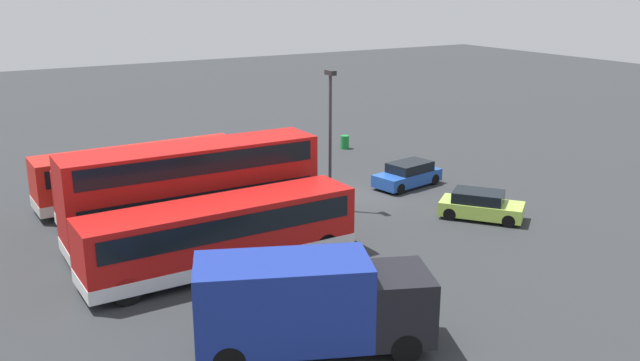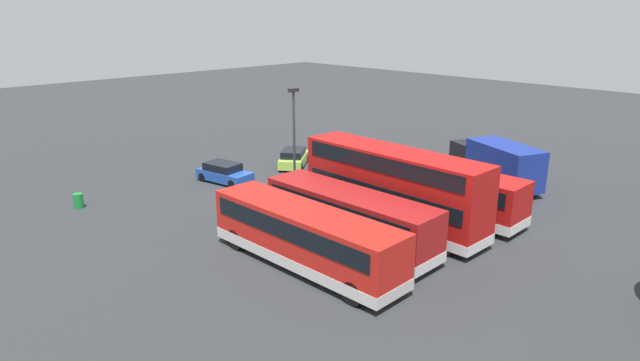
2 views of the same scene
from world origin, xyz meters
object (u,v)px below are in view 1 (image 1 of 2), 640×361
at_px(car_small_green, 408,175).
at_px(bus_single_deck_third, 165,188).
at_px(car_hatchback_silver, 481,205).
at_px(bus_single_deck_near_end, 222,233).
at_px(box_truck_blue, 309,303).
at_px(bus_single_deck_fourth, 140,172).
at_px(bus_double_decker_second, 193,190).
at_px(lamp_post_tall, 330,129).
at_px(waste_bin_yellow, 345,142).

bearing_deg(car_small_green, bus_single_deck_third, 82.98).
bearing_deg(car_hatchback_silver, bus_single_deck_near_end, 87.10).
bearing_deg(car_hatchback_silver, box_truck_blue, 116.17).
bearing_deg(bus_single_deck_third, car_hatchback_silver, -120.89).
height_order(bus_single_deck_fourth, box_truck_blue, box_truck_blue).
bearing_deg(bus_single_deck_third, bus_single_deck_fourth, 3.78).
xyz_separation_m(bus_single_deck_near_end, bus_double_decker_second, (3.70, -0.21, 0.83)).
height_order(bus_single_deck_third, car_hatchback_silver, bus_single_deck_third).
xyz_separation_m(bus_single_deck_fourth, car_small_green, (-5.14, -14.23, -0.92)).
xyz_separation_m(bus_single_deck_third, car_hatchback_silver, (-8.15, -13.63, -0.92)).
bearing_deg(lamp_post_tall, car_hatchback_silver, -131.09).
bearing_deg(bus_double_decker_second, bus_single_deck_near_end, 176.71).
bearing_deg(box_truck_blue, bus_single_deck_near_end, -1.14).
height_order(bus_single_deck_third, waste_bin_yellow, bus_single_deck_third).
distance_m(box_truck_blue, waste_bin_yellow, 28.13).
distance_m(bus_single_deck_near_end, lamp_post_tall, 9.42).
xyz_separation_m(lamp_post_tall, waste_bin_yellow, (11.15, -8.07, -3.85)).
xyz_separation_m(bus_single_deck_near_end, lamp_post_tall, (4.37, -7.89, 2.70)).
relative_size(bus_single_deck_near_end, car_small_green, 2.62).
bearing_deg(box_truck_blue, car_hatchback_silver, -63.83).
bearing_deg(car_small_green, lamp_post_tall, 102.47).
height_order(bus_single_deck_fourth, car_hatchback_silver, bus_single_deck_fourth).
height_order(bus_single_deck_near_end, bus_single_deck_third, same).
bearing_deg(bus_single_deck_fourth, car_hatchback_silver, -129.86).
height_order(bus_single_deck_near_end, lamp_post_tall, lamp_post_tall).
bearing_deg(bus_double_decker_second, car_hatchback_silver, -108.04).
relative_size(bus_double_decker_second, lamp_post_tall, 1.59).
distance_m(box_truck_blue, lamp_post_tall, 14.57).
xyz_separation_m(car_small_green, lamp_post_tall, (-1.37, 6.18, 3.62)).
bearing_deg(bus_single_deck_fourth, bus_single_deck_near_end, -179.17).
relative_size(bus_single_deck_near_end, bus_double_decker_second, 1.00).
bearing_deg(car_small_green, box_truck_blue, 132.94).
height_order(bus_double_decker_second, box_truck_blue, bus_double_decker_second).
distance_m(box_truck_blue, car_small_green, 19.45).
relative_size(bus_single_deck_third, bus_single_deck_fourth, 0.94).
xyz_separation_m(bus_double_decker_second, waste_bin_yellow, (11.83, -15.75, -1.97)).
xyz_separation_m(bus_double_decker_second, lamp_post_tall, (0.67, -7.68, 1.87)).
height_order(box_truck_blue, waste_bin_yellow, box_truck_blue).
bearing_deg(box_truck_blue, bus_single_deck_fourth, 0.03).
xyz_separation_m(bus_single_deck_third, car_small_green, (-1.72, -14.01, -0.92)).
xyz_separation_m(bus_single_deck_fourth, lamp_post_tall, (-6.50, -8.05, 2.70)).
distance_m(bus_single_deck_near_end, box_truck_blue, 7.50).
bearing_deg(bus_single_deck_fourth, car_small_green, -109.85).
distance_m(car_hatchback_silver, waste_bin_yellow, 16.38).
bearing_deg(waste_bin_yellow, car_small_green, 169.05).
distance_m(bus_double_decker_second, waste_bin_yellow, 19.80).
bearing_deg(box_truck_blue, waste_bin_yellow, -34.99).
height_order(bus_single_deck_near_end, car_hatchback_silver, bus_single_deck_near_end).
bearing_deg(car_hatchback_silver, car_small_green, -3.34).
bearing_deg(bus_single_deck_near_end, car_hatchback_silver, -92.90).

